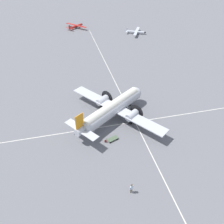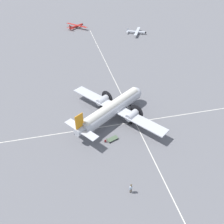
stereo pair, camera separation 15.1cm
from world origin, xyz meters
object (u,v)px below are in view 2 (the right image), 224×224
Objects in this scene: suitcase_near_door at (105,141)px; light_aircraft_taxiing at (137,32)px; crew_foreground at (131,188)px; airliner_main at (113,108)px; baggage_cart at (112,139)px; light_aircraft_distant at (77,26)px.

suitcase_near_door is 62.73m from light_aircraft_taxiing.
light_aircraft_taxiing is at bearing 47.53° from crew_foreground.
baggage_cart is at bearing -140.93° from airliner_main.
light_aircraft_taxiing is (-25.07, -57.50, 0.58)m from suitcase_near_door.
light_aircraft_taxiing is at bearing -71.32° from light_aircraft_distant.
airliner_main reaches higher than light_aircraft_distant.
baggage_cart is at bearing 67.27° from crew_foreground.
light_aircraft_distant reaches higher than crew_foreground.
baggage_cart is (-1.38, -0.29, 0.01)m from suitcase_near_door.
airliner_main is at bearing 53.89° from baggage_cart.
airliner_main is 64.28m from light_aircraft_distant.
light_aircraft_distant is (1.15, -64.25, -1.76)m from airliner_main.
crew_foreground is at bearing -110.12° from baggage_cart.
airliner_main is 35.81× the size of suitcase_near_door.
light_aircraft_distant is at bearing 68.67° from baggage_cart.
crew_foreground is at bearing 97.98° from suitcase_near_door.
suitcase_near_door is 0.06× the size of light_aircraft_distant.
airliner_main is at bearing -86.76° from light_aircraft_taxiing.
airliner_main is at bearing 61.36° from crew_foreground.
light_aircraft_taxiing is (-23.54, -68.39, -0.25)m from crew_foreground.
light_aircraft_distant is (-0.58, -70.59, 0.60)m from baggage_cart.
baggage_cart is 0.23× the size of light_aircraft_taxiing.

